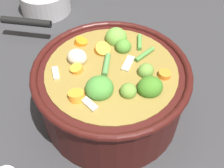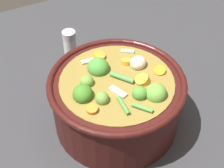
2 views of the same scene
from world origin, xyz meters
The scene contains 3 objects.
ground_plane centered at (0.00, 0.00, 0.00)m, with size 1.10×1.10×0.00m, color #2D2D30.
cooking_pot centered at (0.00, 0.00, 0.07)m, with size 0.27×0.27×0.14m.
salt_shaker centered at (0.23, 0.01, 0.05)m, with size 0.03×0.03×0.10m.
Camera 2 is at (-0.42, 0.23, 0.58)m, focal length 54.77 mm.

